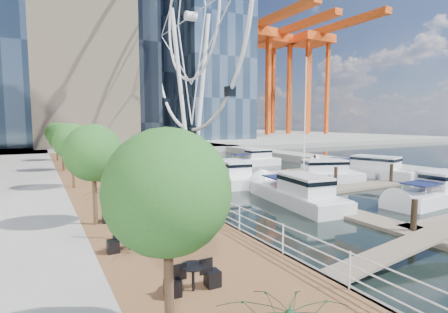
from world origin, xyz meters
The scene contains 18 objects.
ground centered at (0.00, 0.00, 0.00)m, with size 520.00×520.00×0.00m, color black.
boardwalk centered at (-9.00, 15.00, 0.50)m, with size 6.00×60.00×1.00m, color brown.
seawall centered at (-6.00, 15.00, 0.50)m, with size 0.25×60.00×1.00m, color #595954.
land_far centered at (0.00, 102.00, 0.50)m, with size 200.00×114.00×1.00m, color gray.
breakwater centered at (20.00, 20.00, 0.50)m, with size 4.00×60.00×1.00m, color gray.
pier centered at (14.00, 52.00, 0.50)m, with size 14.00×12.00×1.00m, color gray.
railing centered at (-6.10, 15.00, 1.52)m, with size 0.10×60.00×1.05m, color white, non-canonical shape.
floating_docks centered at (7.97, 9.98, 0.49)m, with size 16.00×34.00×2.60m.
ferris_wheel centered at (14.00, 52.00, 25.92)m, with size 5.80×45.60×47.80m.
port_cranes centered at (67.67, 95.67, 20.00)m, with size 40.00×52.00×38.00m.
street_trees centered at (-11.40, 14.00, 4.29)m, with size 2.60×42.60×4.60m.
cafe_tables centered at (-10.40, -2.00, 1.37)m, with size 2.50×13.70×0.74m.
yacht_foreground centered at (10.99, 1.53, 0.00)m, with size 2.47×9.20×2.15m, color white, non-canonical shape.
pedestrian_near centered at (-7.13, 6.92, 1.79)m, with size 0.58×0.38×1.58m, color #4F5869.
pedestrian_mid centered at (-8.27, 19.96, 1.93)m, with size 0.91×0.71×1.86m, color #866D5C.
pedestrian_far centered at (-8.79, 26.61, 1.97)m, with size 1.14×0.47×1.95m, color #2D3239.
moored_yachts centered at (8.68, 11.45, 0.00)m, with size 19.82×35.70×11.50m.
cafe_seating centered at (-10.18, -2.90, 2.22)m, with size 4.65×13.37×2.65m.
Camera 1 is at (-13.68, -12.58, 5.70)m, focal length 28.00 mm.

